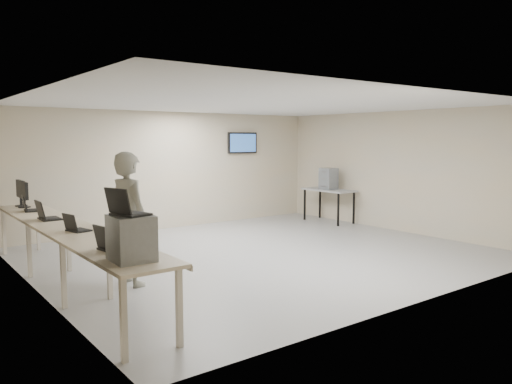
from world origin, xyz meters
TOP-DOWN VIEW (x-y plane):
  - room at (0.03, 0.06)m, footprint 8.01×7.01m
  - workbench at (-3.59, 0.00)m, footprint 0.76×6.00m
  - equipment_box at (-3.65, -2.50)m, footprint 0.42×0.47m
  - laptop_on_box at (-3.71, -2.50)m, footprint 0.39×0.43m
  - laptop_0 at (-3.66, -1.93)m, footprint 0.37×0.42m
  - laptop_1 at (-3.61, -0.49)m, footprint 0.33×0.36m
  - laptop_2 at (-3.66, 0.78)m, footprint 0.33×0.40m
  - laptop_3 at (-3.65, 1.93)m, footprint 0.34×0.39m
  - monitor_near at (-3.60, 2.49)m, footprint 0.21×0.48m
  - monitor_far at (-3.60, 2.75)m, footprint 0.22×0.49m
  - soldier at (-2.80, -0.42)m, footprint 0.61×0.80m
  - side_table at (3.60, 1.82)m, footprint 0.66×1.42m
  - storage_bins at (3.58, 1.82)m, footprint 0.35×0.39m

SIDE VIEW (x-z plane):
  - side_table at x=3.60m, z-range 0.35..1.21m
  - workbench at x=-3.59m, z-range 0.38..1.28m
  - laptop_1 at x=-3.61m, z-range 0.84..1.09m
  - laptop_3 at x=-3.65m, z-range 0.83..1.11m
  - laptop_0 at x=-3.66m, z-range 0.83..1.12m
  - laptop_2 at x=-3.66m, z-range 0.82..1.13m
  - soldier at x=-2.80m, z-range 0.00..1.97m
  - storage_bins at x=3.58m, z-range 0.85..1.40m
  - equipment_box at x=-3.65m, z-range 0.90..1.37m
  - monitor_near at x=-3.60m, z-range 0.95..1.42m
  - monitor_far at x=-3.60m, z-range 0.95..1.44m
  - room at x=0.03m, z-range 0.01..2.82m
  - laptop_on_box at x=-3.71m, z-range 1.30..1.59m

